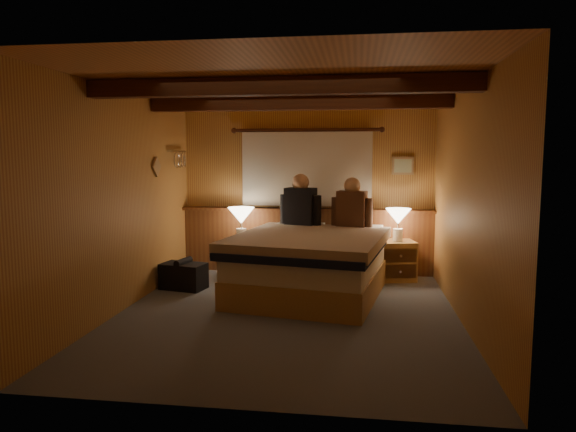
% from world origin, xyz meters
% --- Properties ---
extents(floor, '(4.20, 4.20, 0.00)m').
position_xyz_m(floor, '(0.00, 0.00, 0.00)').
color(floor, '#4D515C').
rests_on(floor, ground).
extents(ceiling, '(4.20, 4.20, 0.00)m').
position_xyz_m(ceiling, '(0.00, 0.00, 2.40)').
color(ceiling, '#D38A4F').
rests_on(ceiling, wall_back).
extents(wall_back, '(3.60, 0.00, 3.60)m').
position_xyz_m(wall_back, '(0.00, 2.10, 1.20)').
color(wall_back, gold).
rests_on(wall_back, floor).
extents(wall_left, '(0.00, 4.20, 4.20)m').
position_xyz_m(wall_left, '(-1.80, 0.00, 1.20)').
color(wall_left, gold).
rests_on(wall_left, floor).
extents(wall_right, '(0.00, 4.20, 4.20)m').
position_xyz_m(wall_right, '(1.80, 0.00, 1.20)').
color(wall_right, gold).
rests_on(wall_right, floor).
extents(wall_front, '(3.60, 0.00, 3.60)m').
position_xyz_m(wall_front, '(0.00, -2.10, 1.20)').
color(wall_front, gold).
rests_on(wall_front, floor).
extents(wainscot, '(3.60, 0.23, 0.94)m').
position_xyz_m(wainscot, '(0.00, 2.04, 0.49)').
color(wainscot, brown).
rests_on(wainscot, wall_back).
extents(curtain_window, '(2.18, 0.09, 1.11)m').
position_xyz_m(curtain_window, '(0.00, 2.03, 1.52)').
color(curtain_window, '#4A2412').
rests_on(curtain_window, wall_back).
extents(ceiling_beams, '(3.60, 1.65, 0.16)m').
position_xyz_m(ceiling_beams, '(0.00, 0.15, 2.31)').
color(ceiling_beams, '#4A2412').
rests_on(ceiling_beams, ceiling).
extents(coat_rail, '(0.05, 0.55, 0.24)m').
position_xyz_m(coat_rail, '(-1.72, 1.58, 1.67)').
color(coat_rail, silver).
rests_on(coat_rail, wall_left).
extents(framed_print, '(0.30, 0.04, 0.25)m').
position_xyz_m(framed_print, '(1.35, 2.08, 1.55)').
color(framed_print, tan).
rests_on(framed_print, wall_back).
extents(bed, '(2.01, 2.44, 0.75)m').
position_xyz_m(bed, '(0.19, 0.89, 0.39)').
color(bed, tan).
rests_on(bed, floor).
extents(nightstand_left, '(0.52, 0.49, 0.50)m').
position_xyz_m(nightstand_left, '(-0.83, 1.62, 0.25)').
color(nightstand_left, tan).
rests_on(nightstand_left, floor).
extents(nightstand_right, '(0.57, 0.53, 0.54)m').
position_xyz_m(nightstand_right, '(1.26, 1.75, 0.27)').
color(nightstand_right, tan).
rests_on(nightstand_right, floor).
extents(lamp_left, '(0.37, 0.37, 0.48)m').
position_xyz_m(lamp_left, '(-0.87, 1.66, 0.83)').
color(lamp_left, white).
rests_on(lamp_left, nightstand_left).
extents(lamp_right, '(0.34, 0.34, 0.44)m').
position_xyz_m(lamp_right, '(1.28, 1.73, 0.85)').
color(lamp_right, white).
rests_on(lamp_right, nightstand_right).
extents(person_left, '(0.58, 0.33, 0.73)m').
position_xyz_m(person_left, '(-0.05, 1.70, 1.03)').
color(person_left, black).
rests_on(person_left, bed).
extents(person_right, '(0.55, 0.30, 0.68)m').
position_xyz_m(person_right, '(0.66, 1.62, 1.01)').
color(person_right, '#4C2E1E').
rests_on(person_right, bed).
extents(duffel_bag, '(0.60, 0.43, 0.39)m').
position_xyz_m(duffel_bag, '(-1.45, 0.89, 0.17)').
color(duffel_bag, black).
rests_on(duffel_bag, floor).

